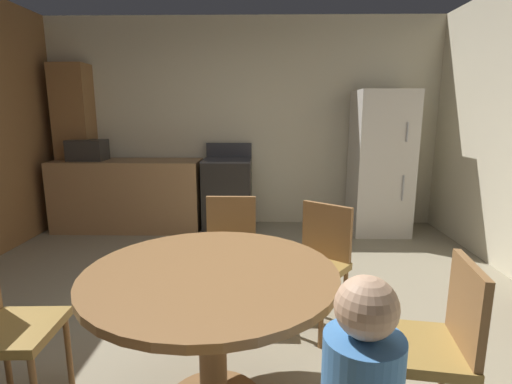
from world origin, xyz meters
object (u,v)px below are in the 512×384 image
object	(u,v)px
dining_table	(212,300)
chair_east	(436,339)
oven_range	(228,194)
microwave	(88,150)
chair_northeast	(318,258)
chair_north	(230,247)
refrigerator	(380,163)

from	to	relation	value
dining_table	chair_east	size ratio (longest dim) A/B	1.41
oven_range	microwave	bearing A→B (deg)	-179.88
chair_northeast	chair_north	bearing A→B (deg)	-71.34
oven_range	refrigerator	bearing A→B (deg)	-1.61
dining_table	chair_northeast	bearing A→B (deg)	52.55
refrigerator	chair_northeast	size ratio (longest dim) A/B	2.02
oven_range	refrigerator	distance (m)	1.96
chair_north	refrigerator	bearing A→B (deg)	140.27
chair_north	chair_east	world-z (taller)	same
chair_northeast	refrigerator	bearing A→B (deg)	-167.95
refrigerator	chair_north	size ratio (longest dim) A/B	2.02
refrigerator	dining_table	xyz separation A→B (m)	(-1.71, -3.08, -0.28)
dining_table	chair_north	size ratio (longest dim) A/B	1.41
oven_range	chair_northeast	xyz separation A→B (m)	(0.84, -2.31, 0.03)
oven_range	chair_north	xyz separation A→B (m)	(0.21, -2.09, 0.03)
refrigerator	microwave	bearing A→B (deg)	179.22
refrigerator	chair_east	xyz separation A→B (m)	(-0.67, -3.23, -0.38)
oven_range	refrigerator	world-z (taller)	refrigerator
refrigerator	microwave	world-z (taller)	refrigerator
microwave	chair_northeast	size ratio (longest dim) A/B	0.51
dining_table	chair_north	xyz separation A→B (m)	(0.00, 1.04, -0.10)
microwave	dining_table	size ratio (longest dim) A/B	0.36
chair_northeast	chair_east	distance (m)	1.06
refrigerator	dining_table	size ratio (longest dim) A/B	1.44
chair_east	dining_table	bearing A→B (deg)	0.00
oven_range	microwave	distance (m)	1.86
microwave	chair_northeast	world-z (taller)	microwave
dining_table	chair_north	world-z (taller)	chair_north
oven_range	chair_northeast	world-z (taller)	oven_range
dining_table	chair_east	xyz separation A→B (m)	(1.03, -0.15, -0.10)
oven_range	microwave	xyz separation A→B (m)	(-1.77, -0.00, 0.56)
microwave	chair_north	world-z (taller)	microwave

